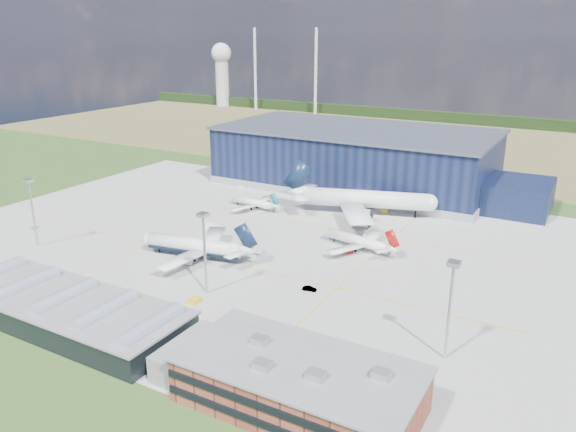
% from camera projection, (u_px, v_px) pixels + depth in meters
% --- Properties ---
extents(ground, '(600.00, 600.00, 0.00)m').
position_uv_depth(ground, '(239.00, 250.00, 182.62)').
color(ground, '#28491B').
rests_on(ground, ground).
extents(apron, '(220.00, 160.00, 0.08)m').
position_uv_depth(apron, '(255.00, 241.00, 190.86)').
color(apron, '#B0B0AA').
rests_on(apron, ground).
extents(farmland, '(600.00, 220.00, 0.01)m').
position_uv_depth(farmland, '(431.00, 140.00, 364.03)').
color(farmland, olive).
rests_on(farmland, ground).
extents(treeline, '(600.00, 8.00, 8.00)m').
position_uv_depth(treeline, '(461.00, 118.00, 428.74)').
color(treeline, black).
rests_on(treeline, ground).
extents(horizon_dressing, '(440.20, 18.00, 70.00)m').
position_uv_depth(horizon_dressing, '(247.00, 70.00, 504.38)').
color(horizon_dressing, silver).
rests_on(horizon_dressing, ground).
extents(hangar, '(145.00, 62.00, 26.10)m').
position_uv_depth(hangar, '(361.00, 160.00, 255.81)').
color(hangar, black).
rests_on(hangar, ground).
extents(ops_building, '(46.00, 23.00, 10.90)m').
position_uv_depth(ops_building, '(299.00, 384.00, 105.81)').
color(ops_building, brown).
rests_on(ops_building, ground).
extents(glass_concourse, '(78.00, 23.00, 8.60)m').
position_uv_depth(glass_concourse, '(75.00, 312.00, 135.01)').
color(glass_concourse, black).
rests_on(glass_concourse, ground).
extents(light_mast_west, '(2.60, 2.60, 23.00)m').
position_uv_depth(light_mast_west, '(31.00, 202.00, 181.18)').
color(light_mast_west, '#AEB0B5').
rests_on(light_mast_west, ground).
extents(light_mast_center, '(2.60, 2.60, 23.00)m').
position_uv_depth(light_mast_center, '(204.00, 240.00, 148.32)').
color(light_mast_center, '#AEB0B5').
rests_on(light_mast_center, ground).
extents(light_mast_east, '(2.60, 2.60, 23.00)m').
position_uv_depth(light_mast_east, '(451.00, 294.00, 117.81)').
color(light_mast_east, '#AEB0B5').
rests_on(light_mast_east, ground).
extents(airliner_navy, '(46.89, 46.17, 13.23)m').
position_uv_depth(airliner_navy, '(193.00, 238.00, 174.69)').
color(airliner_navy, white).
rests_on(airliner_navy, ground).
extents(airliner_red, '(35.03, 34.53, 9.67)m').
position_uv_depth(airliner_red, '(357.00, 235.00, 182.05)').
color(airliner_red, white).
rests_on(airliner_red, ground).
extents(airliner_widebody, '(75.84, 74.97, 19.87)m').
position_uv_depth(airliner_widebody, '(366.00, 190.00, 214.74)').
color(airliner_widebody, white).
rests_on(airliner_widebody, ground).
extents(airliner_regional, '(27.53, 27.04, 8.22)m').
position_uv_depth(airliner_regional, '(252.00, 199.00, 224.04)').
color(airliner_regional, white).
rests_on(airliner_regional, ground).
extents(gse_tug_b, '(2.20, 3.25, 1.39)m').
position_uv_depth(gse_tug_b, '(195.00, 301.00, 147.26)').
color(gse_tug_b, yellow).
rests_on(gse_tug_b, ground).
extents(gse_van_a, '(5.49, 2.75, 2.32)m').
position_uv_depth(gse_van_a, '(212.00, 226.00, 201.48)').
color(gse_van_a, white).
rests_on(gse_van_a, ground).
extents(gse_cart_a, '(2.00, 2.81, 1.16)m').
position_uv_depth(gse_cart_a, '(366.00, 236.00, 194.04)').
color(gse_cart_a, white).
rests_on(gse_cart_a, ground).
extents(gse_tug_c, '(2.98, 4.01, 1.58)m').
position_uv_depth(gse_tug_c, '(385.00, 211.00, 220.18)').
color(gse_tug_c, yellow).
rests_on(gse_tug_c, ground).
extents(gse_cart_b, '(3.63, 2.99, 1.35)m').
position_uv_depth(gse_cart_b, '(240.00, 188.00, 252.57)').
color(gse_cart_b, white).
rests_on(gse_cart_b, ground).
extents(gse_van_c, '(4.78, 2.86, 2.15)m').
position_uv_depth(gse_van_c, '(239.00, 336.00, 129.54)').
color(gse_van_c, white).
rests_on(gse_van_c, ground).
extents(airstair, '(2.11, 4.71, 2.95)m').
position_uv_depth(airstair, '(256.00, 251.00, 177.82)').
color(airstair, white).
rests_on(airstair, ground).
extents(car_a, '(3.98, 1.80, 1.33)m').
position_uv_depth(car_a, '(369.00, 384.00, 112.78)').
color(car_a, '#99999E').
rests_on(car_a, ground).
extents(car_b, '(4.16, 2.10, 1.31)m').
position_uv_depth(car_b, '(310.00, 289.00, 154.09)').
color(car_b, '#99999E').
rests_on(car_b, ground).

